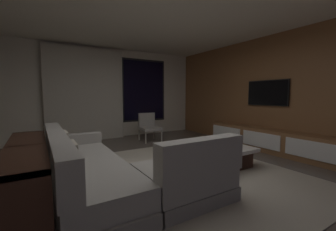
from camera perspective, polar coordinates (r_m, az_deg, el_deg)
floor at (r=3.58m, az=-0.44°, el=-15.73°), size 9.20×9.20×0.00m
back_wall_with_window at (r=6.69m, az=-17.16°, el=5.62°), size 6.60×0.30×2.70m
media_wall at (r=5.57m, az=27.77°, el=5.39°), size 0.12×7.80×2.70m
ceiling at (r=3.63m, az=-0.47°, el=28.27°), size 8.20×8.20×0.00m
area_rug at (r=3.68m, az=5.23°, el=-15.04°), size 3.20×3.80×0.01m
sectional_couch at (r=2.97m, az=-14.91°, el=-14.51°), size 1.98×2.50×0.82m
coffee_table at (r=4.10m, az=11.89°, el=-10.31°), size 1.16×1.16×0.36m
book_stack_on_coffee_table at (r=3.86m, az=11.16°, el=-7.84°), size 0.31×0.24×0.10m
accent_chair_near_window at (r=6.13m, az=-5.13°, el=-2.64°), size 0.57×0.59×0.78m
media_console at (r=5.45m, az=25.21°, el=-6.09°), size 0.46×3.10×0.52m
mounted_tv at (r=5.61m, az=25.00°, el=5.50°), size 0.05×1.04×0.60m
console_table_behind_couch at (r=2.95m, az=-33.46°, el=-12.67°), size 0.40×2.10×0.74m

